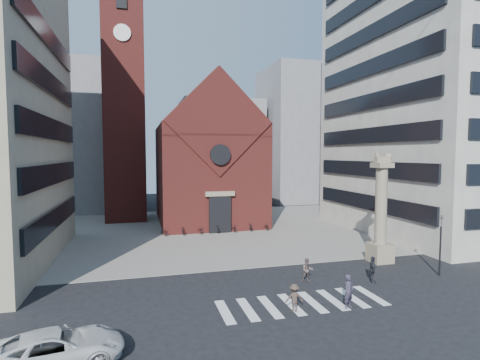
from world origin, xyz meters
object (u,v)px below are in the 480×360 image
Objects in this scene: pedestrian_0 at (349,291)px; pedestrian_2 at (373,270)px; pedestrian_1 at (307,270)px; scooter_0 at (164,232)px; white_car at (55,349)px; traffic_light at (440,244)px; lion_column at (381,219)px.

pedestrian_0 is 4.98m from pedestrian_2.
pedestrian_0 reaches higher than pedestrian_2.
pedestrian_1 is 4.32m from pedestrian_2.
pedestrian_2 is at bearing 15.44° from pedestrian_0.
pedestrian_1 is at bearing -83.00° from scooter_0.
pedestrian_2 is (4.13, -1.27, 0.09)m from pedestrian_1.
pedestrian_1 reaches higher than scooter_0.
white_car is 3.03× the size of pedestrian_2.
traffic_light is 2.70× the size of pedestrian_1.
pedestrian_1 is at bearing -76.36° from white_car.
lion_column is at bearing -17.76° from pedestrian_2.
pedestrian_0 reaches higher than white_car.
scooter_0 is at bearing 57.63° from pedestrian_2.
white_car is at bearing 129.01° from pedestrian_2.
traffic_light is at bearing -63.54° from lion_column.
pedestrian_0 is at bearing -75.24° from pedestrian_1.
traffic_light reaches higher than pedestrian_0.
traffic_light reaches higher than pedestrian_1.
white_car is 3.48× the size of scooter_0.
lion_column reaches higher than white_car.
pedestrian_0 reaches higher than scooter_0.
lion_column is 4.62m from traffic_light.
lion_column is at bearing -60.77° from scooter_0.
traffic_light is at bearing 2.92° from pedestrian_1.
pedestrian_0 is at bearing -87.26° from scooter_0.
pedestrian_0 is (-9.22, -3.29, -1.34)m from traffic_light.
pedestrian_1 is at bearing 69.20° from pedestrian_0.
lion_column reaches higher than pedestrian_2.
traffic_light is at bearing -88.57° from white_car.
pedestrian_2 is 1.15× the size of scooter_0.
traffic_light is 2.28× the size of pedestrian_0.
scooter_0 is at bearing 135.01° from traffic_light.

